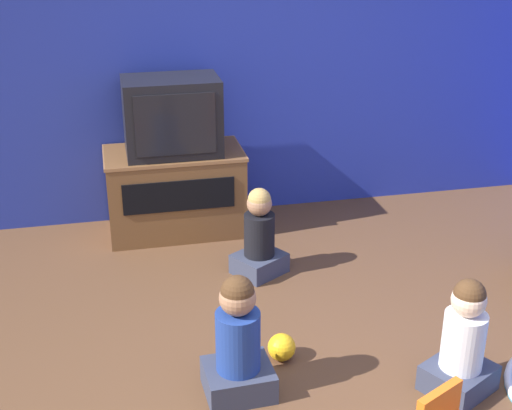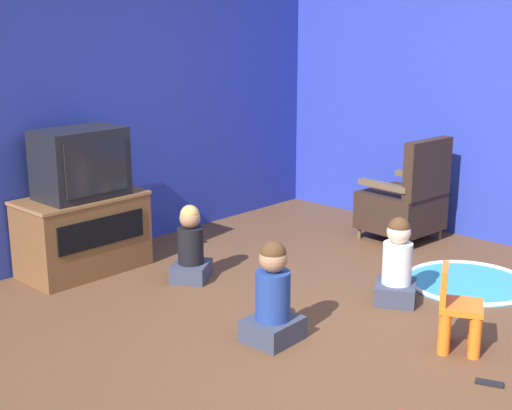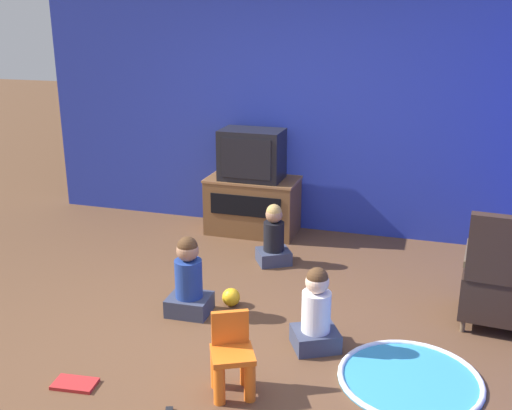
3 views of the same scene
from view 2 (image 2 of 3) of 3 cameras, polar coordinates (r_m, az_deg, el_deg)
ground_plane at (r=4.64m, az=7.53°, el=-10.26°), size 30.00×30.00×0.00m
wall_back at (r=5.99m, az=-13.99°, el=8.66°), size 5.58×0.12×2.72m
tv_cabinet at (r=5.76m, az=-13.68°, el=-2.14°), size 0.98×0.54×0.61m
television at (r=5.61m, az=-13.86°, el=3.27°), size 0.65×0.43×0.53m
black_armchair at (r=6.51m, az=11.86°, el=0.23°), size 0.65×0.65×0.94m
yellow_kid_chair at (r=4.50m, az=15.82°, el=-8.42°), size 0.35×0.34×0.52m
play_mat at (r=5.66m, az=16.62°, el=-5.94°), size 0.94×0.94×0.04m
child_watching_left at (r=5.11m, az=11.22°, el=-4.77°), size 0.41×0.39×0.62m
child_watching_center at (r=4.42m, az=1.36°, el=-7.46°), size 0.34×0.30×0.65m
child_watching_right at (r=5.46m, az=-5.25°, el=-3.41°), size 0.39×0.38×0.59m
toy_ball at (r=4.82m, az=1.60°, el=-8.16°), size 0.15×0.15×0.15m
remote_control at (r=4.23m, az=18.17°, el=-13.39°), size 0.09×0.16×0.02m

